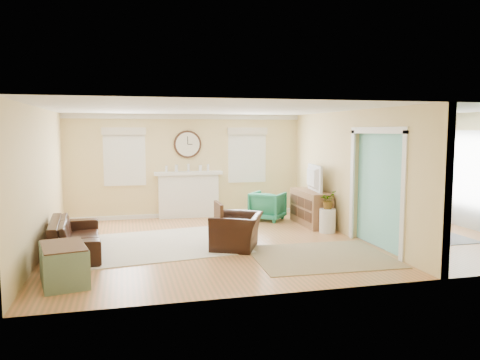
{
  "coord_description": "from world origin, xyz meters",
  "views": [
    {
      "loc": [
        -3.07,
        -8.8,
        2.19
      ],
      "look_at": [
        -0.8,
        0.3,
        1.2
      ],
      "focal_mm": 35.0,
      "sensor_mm": 36.0,
      "label": 1
    }
  ],
  "objects_px": {
    "eames_chair": "(237,231)",
    "green_chair": "(268,206)",
    "sofa": "(75,236)",
    "credenza": "(311,208)",
    "dining_table": "(396,216)"
  },
  "relations": [
    {
      "from": "eames_chair",
      "to": "green_chair",
      "type": "height_order",
      "value": "green_chair"
    },
    {
      "from": "sofa",
      "to": "credenza",
      "type": "bearing_deg",
      "value": -79.03
    },
    {
      "from": "eames_chair",
      "to": "credenza",
      "type": "bearing_deg",
      "value": 152.7
    },
    {
      "from": "eames_chair",
      "to": "green_chair",
      "type": "bearing_deg",
      "value": 175.57
    },
    {
      "from": "green_chair",
      "to": "dining_table",
      "type": "relative_size",
      "value": 0.41
    },
    {
      "from": "eames_chair",
      "to": "credenza",
      "type": "xyz_separation_m",
      "value": [
        2.19,
        1.73,
        0.08
      ]
    },
    {
      "from": "sofa",
      "to": "dining_table",
      "type": "height_order",
      "value": "dining_table"
    },
    {
      "from": "sofa",
      "to": "green_chair",
      "type": "relative_size",
      "value": 2.78
    },
    {
      "from": "sofa",
      "to": "green_chair",
      "type": "bearing_deg",
      "value": -67.4
    },
    {
      "from": "green_chair",
      "to": "dining_table",
      "type": "xyz_separation_m",
      "value": [
        2.32,
        -1.94,
        -0.02
      ]
    },
    {
      "from": "green_chair",
      "to": "dining_table",
      "type": "bearing_deg",
      "value": 178.95
    },
    {
      "from": "green_chair",
      "to": "credenza",
      "type": "height_order",
      "value": "credenza"
    },
    {
      "from": "credenza",
      "to": "eames_chair",
      "type": "bearing_deg",
      "value": -141.75
    },
    {
      "from": "sofa",
      "to": "eames_chair",
      "type": "relative_size",
      "value": 2.15
    },
    {
      "from": "eames_chair",
      "to": "dining_table",
      "type": "bearing_deg",
      "value": 123.18
    }
  ]
}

